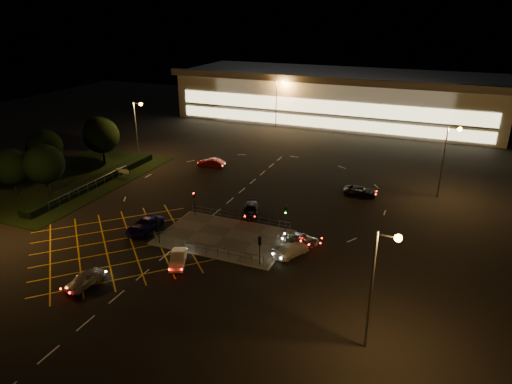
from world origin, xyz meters
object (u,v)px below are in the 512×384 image
at_px(car_approach_white, 291,250).
at_px(car_near_silver, 84,280).
at_px(signal_nw, 194,198).
at_px(car_right_silver, 302,239).
at_px(signal_se, 260,245).
at_px(signal_sw, 158,225).
at_px(car_left_blue, 144,225).
at_px(car_east_grey, 361,191).
at_px(signal_ne, 286,214).
at_px(car_far_dkgrey, 251,210).
at_px(car_circ_red, 211,163).
at_px(car_queue_white, 178,259).

bearing_deg(car_approach_white, car_near_silver, 65.24).
bearing_deg(signal_nw, car_right_silver, -7.63).
bearing_deg(signal_se, car_near_silver, 35.03).
height_order(signal_sw, car_left_blue, signal_sw).
height_order(car_left_blue, car_east_grey, car_left_blue).
bearing_deg(car_east_grey, signal_ne, 154.51).
bearing_deg(car_near_silver, car_far_dkgrey, 76.69).
height_order(car_circ_red, car_approach_white, car_circ_red).
xyz_separation_m(signal_se, car_approach_white, (2.26, 3.24, -1.74)).
relative_size(signal_nw, car_queue_white, 0.78).
bearing_deg(car_circ_red, car_near_silver, 2.48).
bearing_deg(car_approach_white, car_east_grey, -74.60).
height_order(car_far_dkgrey, car_circ_red, car_circ_red).
bearing_deg(car_right_silver, car_far_dkgrey, 52.38).
relative_size(car_near_silver, car_far_dkgrey, 0.89).
distance_m(car_queue_white, car_far_dkgrey, 14.16).
bearing_deg(car_far_dkgrey, signal_se, -82.25).
xyz_separation_m(signal_se, car_near_silver, (-13.87, -9.72, -1.68)).
bearing_deg(car_near_silver, car_right_silver, 51.99).
bearing_deg(car_left_blue, signal_ne, 21.68).
xyz_separation_m(signal_se, signal_nw, (-12.00, 7.99, 0.00)).
height_order(signal_se, car_queue_white, signal_se).
bearing_deg(signal_ne, car_circ_red, 137.18).
relative_size(car_queue_white, car_far_dkgrey, 0.89).
height_order(signal_nw, car_approach_white, signal_nw).
bearing_deg(signal_se, car_left_blue, -7.41).
distance_m(car_near_silver, car_far_dkgrey, 22.28).
xyz_separation_m(signal_ne, car_queue_white, (-7.76, -10.99, -1.70)).
height_order(car_near_silver, car_right_silver, car_near_silver).
relative_size(signal_ne, car_right_silver, 0.86).
height_order(signal_sw, car_near_silver, signal_sw).
height_order(signal_sw, car_right_silver, signal_sw).
distance_m(signal_nw, signal_ne, 12.00).
bearing_deg(signal_sw, signal_se, -180.00).
height_order(signal_se, signal_nw, same).
height_order(signal_ne, car_near_silver, signal_ne).
relative_size(car_east_grey, car_approach_white, 1.07).
distance_m(car_near_silver, car_left_blue, 11.82).
height_order(car_right_silver, car_circ_red, car_circ_red).
height_order(signal_nw, car_queue_white, signal_nw).
bearing_deg(signal_sw, car_east_grey, -128.63).
bearing_deg(car_queue_white, car_left_blue, 122.19).
height_order(car_east_grey, car_approach_white, car_east_grey).
bearing_deg(car_near_silver, car_queue_white, 56.01).
bearing_deg(signal_se, signal_sw, 0.00).
bearing_deg(signal_se, car_approach_white, -124.93).
relative_size(signal_sw, car_approach_white, 0.73).
height_order(signal_se, car_circ_red, signal_se).
bearing_deg(car_queue_white, car_right_silver, 16.58).
relative_size(signal_se, car_circ_red, 0.71).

